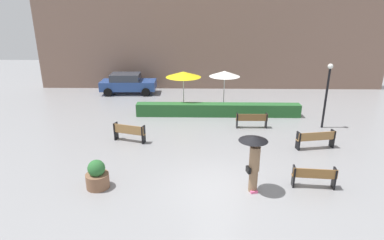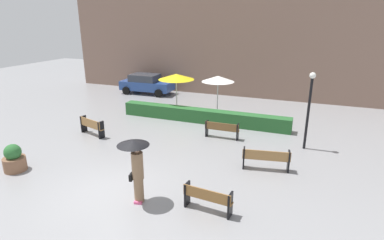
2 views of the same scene
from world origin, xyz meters
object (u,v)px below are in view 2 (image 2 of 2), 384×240
Objects in this scene: patio_umbrella_yellow at (176,77)px; parked_car at (147,84)px; bench_near_right at (208,198)px; planter_pot at (14,159)px; patio_umbrella_white at (218,79)px; bench_far_right at (266,158)px; bench_far_left at (91,126)px; lamp_post at (309,103)px; pedestrian_with_umbrella at (136,162)px; bench_back_row at (222,129)px.

parked_car is at bearing 137.47° from patio_umbrella_yellow.
planter_pot is (-8.10, -0.15, -0.01)m from bench_near_right.
patio_umbrella_yellow and patio_umbrella_white have the same top height.
bench_far_right is 15.02m from parked_car.
parked_car is at bearing 97.07° from planter_pot.
bench_far_left is 4.39m from planter_pot.
parked_car is at bearing 137.59° from bench_far_right.
lamp_post reaches higher than patio_umbrella_white.
lamp_post is (5.00, 6.71, 0.79)m from pedestrian_with_umbrella.
lamp_post reaches higher than planter_pot.
bench_far_left is 6.14m from patio_umbrella_yellow.
bench_far_right reaches higher than bench_back_row.
bench_far_left is 7.80m from patio_umbrella_white.
bench_near_right is 1.44× the size of planter_pot.
patio_umbrella_white reaches higher than bench_far_right.
parked_car is at bearing 118.12° from pedestrian_with_umbrella.
bench_far_right is 9.10m from bench_far_left.
bench_near_right is at bearing -77.89° from bench_back_row.
planter_pot reaches higher than bench_back_row.
bench_near_right is 11.06m from patio_umbrella_yellow.
bench_near_right is 0.63× the size of patio_umbrella_yellow.
pedestrian_with_umbrella is (-1.00, -6.57, 0.94)m from bench_back_row.
patio_umbrella_white reaches higher than bench_near_right.
planter_pot is at bearing -82.93° from parked_car.
parked_car is (-7.16, 3.87, -1.54)m from patio_umbrella_white.
patio_umbrella_white is at bearing -28.44° from parked_car.
bench_far_right is 0.75× the size of patio_umbrella_white.
bench_far_right is 0.45× the size of parked_car.
bench_back_row is at bearing -69.55° from patio_umbrella_white.
parked_car reaches higher than bench_near_right.
parked_car is at bearing 125.66° from bench_near_right.
bench_back_row is 4.18m from patio_umbrella_white.
planter_pot is 0.44× the size of patio_umbrella_yellow.
bench_back_row is 0.69× the size of patio_umbrella_white.
lamp_post reaches higher than parked_car.
bench_near_right is 0.63× the size of patio_umbrella_white.
patio_umbrella_white reaches higher than pedestrian_with_umbrella.
patio_umbrella_yellow is 1.00× the size of patio_umbrella_white.
patio_umbrella_white is at bearing 105.18° from bench_near_right.
bench_far_right is 9.07m from patio_umbrella_yellow.
bench_back_row is 4.35m from lamp_post.
bench_near_right is at bearing 6.78° from pedestrian_with_umbrella.
pedestrian_with_umbrella is at bearing -88.27° from patio_umbrella_white.
pedestrian_with_umbrella is at bearing -133.46° from bench_far_right.
planter_pot reaches higher than bench_far_left.
lamp_post is at bearing -30.19° from parked_car.
bench_near_right is at bearing -54.34° from parked_car.
pedestrian_with_umbrella is at bearing -1.34° from planter_pot.
patio_umbrella_yellow is at bearing 119.05° from bench_near_right.
bench_back_row is at bearing 133.74° from bench_far_right.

